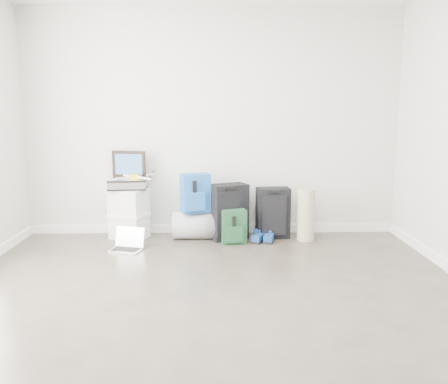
{
  "coord_description": "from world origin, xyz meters",
  "views": [
    {
      "loc": [
        0.03,
        -3.25,
        1.53
      ],
      "look_at": [
        0.13,
        1.9,
        0.62
      ],
      "focal_mm": 38.0,
      "sensor_mm": 36.0,
      "label": 1
    }
  ],
  "objects_px": {
    "duffel_bag": "(196,225)",
    "large_suitcase": "(229,212)",
    "boxes_stack": "(129,213)",
    "briefcase": "(128,184)",
    "carry_on": "(273,213)",
    "laptop": "(128,244)"
  },
  "relations": [
    {
      "from": "briefcase",
      "to": "carry_on",
      "type": "height_order",
      "value": "briefcase"
    },
    {
      "from": "boxes_stack",
      "to": "briefcase",
      "type": "relative_size",
      "value": 1.36
    },
    {
      "from": "boxes_stack",
      "to": "laptop",
      "type": "xyz_separation_m",
      "value": [
        0.06,
        -0.49,
        -0.24
      ]
    },
    {
      "from": "briefcase",
      "to": "carry_on",
      "type": "distance_m",
      "value": 1.75
    },
    {
      "from": "carry_on",
      "to": "boxes_stack",
      "type": "bearing_deg",
      "value": 173.19
    },
    {
      "from": "laptop",
      "to": "briefcase",
      "type": "bearing_deg",
      "value": 112.29
    },
    {
      "from": "duffel_bag",
      "to": "large_suitcase",
      "type": "relative_size",
      "value": 0.8
    },
    {
      "from": "carry_on",
      "to": "large_suitcase",
      "type": "bearing_deg",
      "value": 179.21
    },
    {
      "from": "briefcase",
      "to": "laptop",
      "type": "height_order",
      "value": "briefcase"
    },
    {
      "from": "boxes_stack",
      "to": "carry_on",
      "type": "distance_m",
      "value": 1.71
    },
    {
      "from": "carry_on",
      "to": "laptop",
      "type": "relative_size",
      "value": 1.56
    },
    {
      "from": "boxes_stack",
      "to": "duffel_bag",
      "type": "distance_m",
      "value": 0.81
    },
    {
      "from": "boxes_stack",
      "to": "briefcase",
      "type": "xyz_separation_m",
      "value": [
        0.0,
        0.0,
        0.36
      ]
    },
    {
      "from": "briefcase",
      "to": "boxes_stack",
      "type": "bearing_deg",
      "value": 177.03
    },
    {
      "from": "large_suitcase",
      "to": "carry_on",
      "type": "relative_size",
      "value": 1.09
    },
    {
      "from": "briefcase",
      "to": "duffel_bag",
      "type": "bearing_deg",
      "value": -6.7
    },
    {
      "from": "boxes_stack",
      "to": "large_suitcase",
      "type": "distance_m",
      "value": 1.19
    },
    {
      "from": "briefcase",
      "to": "laptop",
      "type": "bearing_deg",
      "value": -85.76
    },
    {
      "from": "duffel_bag",
      "to": "large_suitcase",
      "type": "xyz_separation_m",
      "value": [
        0.39,
        -0.02,
        0.16
      ]
    },
    {
      "from": "duffel_bag",
      "to": "laptop",
      "type": "height_order",
      "value": "duffel_bag"
    },
    {
      "from": "large_suitcase",
      "to": "duffel_bag",
      "type": "bearing_deg",
      "value": 153.49
    },
    {
      "from": "duffel_bag",
      "to": "carry_on",
      "type": "bearing_deg",
      "value": 3.91
    }
  ]
}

